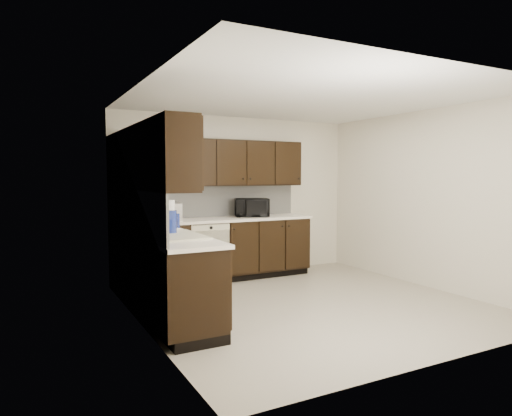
{
  "coord_description": "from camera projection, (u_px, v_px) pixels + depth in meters",
  "views": [
    {
      "loc": [
        -3.13,
        -4.58,
        1.57
      ],
      "look_at": [
        -0.4,
        0.6,
        1.16
      ],
      "focal_mm": 32.0,
      "sensor_mm": 36.0,
      "label": 1
    }
  ],
  "objects": [
    {
      "name": "floor",
      "position": [
        307.0,
        304.0,
        5.6
      ],
      "size": [
        4.0,
        4.0,
        0.0
      ],
      "primitive_type": "plane",
      "color": "#A89E8B",
      "rests_on": "ground"
    },
    {
      "name": "ceiling",
      "position": [
        309.0,
        98.0,
        5.43
      ],
      "size": [
        4.0,
        4.0,
        0.0
      ],
      "primitive_type": "plane",
      "rotation": [
        3.14,
        0.0,
        0.0
      ],
      "color": "white",
      "rests_on": "wall_back"
    },
    {
      "name": "wall_back",
      "position": [
        237.0,
        196.0,
        7.28
      ],
      "size": [
        4.0,
        0.02,
        2.5
      ],
      "primitive_type": "cube",
      "color": "beige",
      "rests_on": "floor"
    },
    {
      "name": "wall_left",
      "position": [
        143.0,
        208.0,
        4.58
      ],
      "size": [
        0.02,
        4.0,
        2.5
      ],
      "primitive_type": "cube",
      "color": "beige",
      "rests_on": "floor"
    },
    {
      "name": "wall_right",
      "position": [
        425.0,
        199.0,
        6.45
      ],
      "size": [
        0.02,
        4.0,
        2.5
      ],
      "primitive_type": "cube",
      "color": "beige",
      "rests_on": "floor"
    },
    {
      "name": "wall_front",
      "position": [
        446.0,
        215.0,
        3.75
      ],
      "size": [
        4.0,
        0.02,
        2.5
      ],
      "primitive_type": "cube",
      "color": "beige",
      "rests_on": "floor"
    },
    {
      "name": "lower_cabinets",
      "position": [
        198.0,
        263.0,
        6.08
      ],
      "size": [
        3.0,
        2.8,
        0.9
      ],
      "color": "black",
      "rests_on": "floor"
    },
    {
      "name": "countertop",
      "position": [
        197.0,
        225.0,
        6.04
      ],
      "size": [
        3.03,
        2.83,
        0.04
      ],
      "color": "white",
      "rests_on": "lower_cabinets"
    },
    {
      "name": "backsplash",
      "position": [
        177.0,
        205.0,
        6.12
      ],
      "size": [
        3.0,
        2.8,
        0.48
      ],
      "color": "#AFAFAB",
      "rests_on": "countertop"
    },
    {
      "name": "upper_cabinets",
      "position": [
        188.0,
        161.0,
        6.03
      ],
      "size": [
        3.0,
        2.8,
        0.7
      ],
      "color": "black",
      "rests_on": "wall_back"
    },
    {
      "name": "dishwasher",
      "position": [
        211.0,
        248.0,
        6.48
      ],
      "size": [
        0.58,
        0.04,
        0.78
      ],
      "color": "beige",
      "rests_on": "lower_cabinets"
    },
    {
      "name": "sink",
      "position": [
        175.0,
        242.0,
        4.75
      ],
      "size": [
        0.54,
        0.82,
        0.42
      ],
      "color": "beige",
      "rests_on": "countertop"
    },
    {
      "name": "microwave",
      "position": [
        252.0,
        208.0,
        7.08
      ],
      "size": [
        0.6,
        0.5,
        0.28
      ],
      "primitive_type": "imported",
      "rotation": [
        0.0,
        0.0,
        -0.35
      ],
      "color": "black",
      "rests_on": "countertop"
    },
    {
      "name": "soap_bottle_a",
      "position": [
        174.0,
        222.0,
        5.16
      ],
      "size": [
        0.12,
        0.12,
        0.21
      ],
      "primitive_type": "imported",
      "rotation": [
        0.0,
        0.0,
        0.27
      ],
      "color": "gray",
      "rests_on": "countertop"
    },
    {
      "name": "soap_bottle_b",
      "position": [
        152.0,
        224.0,
        4.76
      ],
      "size": [
        0.1,
        0.1,
        0.26
      ],
      "primitive_type": "imported",
      "rotation": [
        0.0,
        0.0,
        0.02
      ],
      "color": "gray",
      "rests_on": "countertop"
    },
    {
      "name": "toaster_oven",
      "position": [
        167.0,
        212.0,
        6.42
      ],
      "size": [
        0.45,
        0.37,
        0.25
      ],
      "primitive_type": "cube",
      "rotation": [
        0.0,
        0.0,
        -0.22
      ],
      "color": "silver",
      "rests_on": "countertop"
    },
    {
      "name": "storage_bin",
      "position": [
        148.0,
        220.0,
        5.65
      ],
      "size": [
        0.49,
        0.42,
        0.16
      ],
      "primitive_type": "cube",
      "rotation": [
        0.0,
        0.0,
        -0.34
      ],
      "color": "silver",
      "rests_on": "countertop"
    },
    {
      "name": "blue_pitcher",
      "position": [
        169.0,
        222.0,
        4.91
      ],
      "size": [
        0.22,
        0.22,
        0.26
      ],
      "primitive_type": "cylinder",
      "rotation": [
        0.0,
        0.0,
        0.34
      ],
      "color": "#102696",
      "rests_on": "countertop"
    },
    {
      "name": "teal_tumbler",
      "position": [
        157.0,
        216.0,
        6.03
      ],
      "size": [
        0.1,
        0.1,
        0.19
      ],
      "primitive_type": "cylinder",
      "rotation": [
        0.0,
        0.0,
        -0.12
      ],
      "color": "#0C8E8E",
      "rests_on": "countertop"
    },
    {
      "name": "paper_towel_roll",
      "position": [
        168.0,
        215.0,
        5.43
      ],
      "size": [
        0.17,
        0.17,
        0.34
      ],
      "primitive_type": "cylinder",
      "rotation": [
        0.0,
        0.0,
        -0.11
      ],
      "color": "white",
      "rests_on": "countertop"
    }
  ]
}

